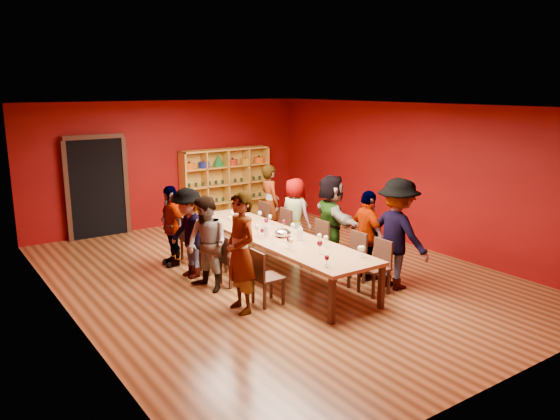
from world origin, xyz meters
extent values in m
cube|color=#542C16|center=(0.00, 0.00, -0.01)|extent=(7.10, 9.10, 0.02)
cube|color=#590404|center=(0.00, 4.51, 1.50)|extent=(7.10, 0.02, 3.00)
cube|color=#590404|center=(0.00, -4.51, 1.50)|extent=(7.10, 0.02, 3.00)
cube|color=#590404|center=(-3.51, 0.00, 1.50)|extent=(0.02, 9.10, 3.00)
cube|color=#590404|center=(3.51, 0.00, 1.50)|extent=(0.02, 9.10, 3.00)
cube|color=white|center=(0.00, 0.00, 3.01)|extent=(7.10, 9.10, 0.02)
cube|color=#A26D43|center=(0.00, 0.00, 0.72)|extent=(1.10, 4.50, 0.06)
cube|color=black|center=(-0.49, -2.17, 0.34)|extent=(0.08, 0.08, 0.69)
cube|color=black|center=(-0.49, 2.17, 0.34)|extent=(0.08, 0.08, 0.69)
cube|color=black|center=(0.49, -2.17, 0.34)|extent=(0.08, 0.08, 0.69)
cube|color=black|center=(0.49, 2.17, 0.34)|extent=(0.08, 0.08, 0.69)
cube|color=black|center=(-1.80, 4.44, 1.10)|extent=(1.20, 0.14, 2.20)
cube|color=black|center=(-1.80, 4.37, 2.25)|extent=(1.32, 0.06, 0.10)
cube|color=black|center=(-2.45, 4.37, 1.10)|extent=(0.10, 0.06, 2.20)
cube|color=black|center=(-1.15, 4.37, 1.10)|extent=(0.10, 0.06, 2.20)
cube|color=#C38A2C|center=(0.22, 4.28, 0.90)|extent=(0.04, 0.40, 1.80)
cube|color=#C38A2C|center=(2.58, 4.28, 0.90)|extent=(0.04, 0.40, 1.80)
cube|color=#C38A2C|center=(1.40, 4.28, 1.78)|extent=(2.40, 0.40, 0.04)
cube|color=#C38A2C|center=(1.40, 4.28, 0.02)|extent=(2.40, 0.40, 0.04)
cube|color=#C38A2C|center=(1.40, 4.47, 0.90)|extent=(2.40, 0.02, 1.80)
cube|color=#C38A2C|center=(1.40, 4.28, 0.45)|extent=(2.36, 0.38, 0.03)
cube|color=#C38A2C|center=(1.40, 4.28, 0.90)|extent=(2.36, 0.38, 0.03)
cube|color=#C38A2C|center=(1.40, 4.28, 1.35)|extent=(2.36, 0.38, 0.03)
cube|color=#C38A2C|center=(0.80, 4.28, 0.90)|extent=(0.03, 0.38, 1.76)
cube|color=#C38A2C|center=(1.40, 4.28, 0.90)|extent=(0.03, 0.38, 1.76)
cube|color=#C38A2C|center=(2.00, 4.28, 0.90)|extent=(0.03, 0.38, 1.76)
cylinder|color=#F15B0E|center=(0.40, 4.28, 1.44)|extent=(0.26, 0.26, 0.15)
sphere|color=black|center=(0.40, 4.28, 1.53)|extent=(0.05, 0.05, 0.05)
cylinder|color=navy|center=(0.80, 4.28, 1.44)|extent=(0.26, 0.26, 0.15)
sphere|color=black|center=(0.80, 4.28, 1.53)|extent=(0.05, 0.05, 0.05)
cylinder|color=#1B6D2D|center=(1.20, 4.28, 1.41)|extent=(0.26, 0.26, 0.08)
cone|color=#1B6D2D|center=(1.20, 4.28, 1.56)|extent=(0.24, 0.24, 0.22)
cylinder|color=#AD2C13|center=(1.60, 4.28, 1.44)|extent=(0.26, 0.26, 0.15)
sphere|color=black|center=(1.60, 4.28, 1.53)|extent=(0.05, 0.05, 0.05)
cylinder|color=#C07A16|center=(2.00, 4.28, 1.44)|extent=(0.26, 0.26, 0.15)
sphere|color=black|center=(2.00, 4.28, 1.53)|extent=(0.05, 0.05, 0.05)
cylinder|color=#F15B0E|center=(2.40, 4.28, 1.44)|extent=(0.26, 0.26, 0.15)
sphere|color=black|center=(2.40, 4.28, 1.53)|extent=(0.05, 0.05, 0.05)
cylinder|color=black|center=(0.38, 4.28, 0.52)|extent=(0.07, 0.07, 0.10)
cylinder|color=black|center=(0.56, 4.28, 0.52)|extent=(0.07, 0.07, 0.10)
cylinder|color=black|center=(0.75, 4.28, 0.52)|extent=(0.07, 0.07, 0.10)
cylinder|color=black|center=(0.93, 4.28, 0.52)|extent=(0.07, 0.07, 0.10)
cylinder|color=black|center=(1.12, 4.28, 0.52)|extent=(0.07, 0.07, 0.10)
cylinder|color=black|center=(1.30, 4.28, 0.52)|extent=(0.07, 0.07, 0.10)
cylinder|color=black|center=(1.49, 4.28, 0.52)|extent=(0.07, 0.07, 0.10)
cylinder|color=black|center=(1.67, 4.28, 0.52)|extent=(0.07, 0.07, 0.10)
cylinder|color=black|center=(1.86, 4.28, 0.52)|extent=(0.07, 0.07, 0.10)
cylinder|color=black|center=(2.04, 4.28, 0.52)|extent=(0.07, 0.07, 0.10)
cylinder|color=black|center=(2.23, 4.28, 0.52)|extent=(0.07, 0.07, 0.10)
cylinder|color=black|center=(2.42, 4.28, 0.52)|extent=(0.07, 0.07, 0.10)
cylinder|color=black|center=(0.38, 4.28, 0.97)|extent=(0.07, 0.07, 0.10)
cylinder|color=black|center=(0.56, 4.28, 0.97)|extent=(0.07, 0.07, 0.10)
cylinder|color=black|center=(0.75, 4.28, 0.97)|extent=(0.07, 0.07, 0.10)
cylinder|color=black|center=(0.93, 4.28, 0.97)|extent=(0.07, 0.07, 0.10)
cylinder|color=black|center=(1.12, 4.28, 0.97)|extent=(0.07, 0.07, 0.10)
cylinder|color=black|center=(1.30, 4.28, 0.97)|extent=(0.07, 0.07, 0.10)
cylinder|color=black|center=(1.49, 4.28, 0.97)|extent=(0.07, 0.07, 0.10)
cylinder|color=black|center=(1.67, 4.28, 0.97)|extent=(0.07, 0.07, 0.10)
cylinder|color=black|center=(1.86, 4.28, 0.97)|extent=(0.07, 0.07, 0.10)
cylinder|color=black|center=(2.04, 4.28, 0.97)|extent=(0.07, 0.07, 0.10)
cylinder|color=black|center=(2.23, 4.28, 0.97)|extent=(0.07, 0.07, 0.10)
cylinder|color=black|center=(2.42, 4.28, 0.97)|extent=(0.07, 0.07, 0.10)
cube|color=black|center=(-0.83, -1.03, 0.43)|extent=(0.42, 0.42, 0.04)
cube|color=black|center=(-1.02, -1.03, 0.67)|extent=(0.04, 0.40, 0.44)
cube|color=black|center=(-1.00, -1.20, 0.21)|extent=(0.04, 0.04, 0.41)
cube|color=black|center=(-0.66, -1.20, 0.21)|extent=(0.04, 0.04, 0.41)
cube|color=black|center=(-1.00, -0.86, 0.21)|extent=(0.04, 0.04, 0.41)
cube|color=black|center=(-0.66, -0.86, 0.21)|extent=(0.04, 0.04, 0.41)
imported|color=#121B33|center=(-1.31, -1.03, 0.92)|extent=(0.52, 0.69, 1.83)
cube|color=black|center=(-0.83, 0.02, 0.43)|extent=(0.42, 0.42, 0.04)
cube|color=black|center=(-1.02, 0.02, 0.67)|extent=(0.04, 0.40, 0.44)
cube|color=black|center=(-1.00, -0.15, 0.21)|extent=(0.04, 0.04, 0.41)
cube|color=black|center=(-0.66, -0.15, 0.21)|extent=(0.04, 0.04, 0.41)
cube|color=black|center=(-1.00, 0.19, 0.21)|extent=(0.04, 0.04, 0.41)
cube|color=black|center=(-0.66, 0.19, 0.21)|extent=(0.04, 0.04, 0.41)
imported|color=#515256|center=(-1.33, 0.02, 0.79)|extent=(0.57, 0.84, 1.59)
cube|color=black|center=(-0.83, 0.79, 0.43)|extent=(0.42, 0.42, 0.04)
cube|color=black|center=(-1.02, 0.79, 0.67)|extent=(0.04, 0.40, 0.44)
cube|color=black|center=(-1.00, 0.62, 0.21)|extent=(0.04, 0.04, 0.41)
cube|color=black|center=(-0.66, 0.62, 0.21)|extent=(0.04, 0.04, 0.41)
cube|color=black|center=(-1.00, 0.96, 0.21)|extent=(0.04, 0.04, 0.41)
cube|color=black|center=(-0.66, 0.96, 0.21)|extent=(0.04, 0.04, 0.41)
imported|color=#6197C9|center=(-1.29, 0.79, 0.80)|extent=(0.53, 1.08, 1.61)
cube|color=black|center=(-0.83, 1.60, 0.43)|extent=(0.42, 0.42, 0.04)
cube|color=black|center=(-1.02, 1.60, 0.67)|extent=(0.04, 0.40, 0.44)
cube|color=black|center=(-1.00, 1.43, 0.21)|extent=(0.04, 0.04, 0.41)
cube|color=black|center=(-0.66, 1.43, 0.21)|extent=(0.04, 0.04, 0.41)
cube|color=black|center=(-1.00, 1.77, 0.21)|extent=(0.04, 0.04, 0.41)
cube|color=black|center=(-0.66, 1.77, 0.21)|extent=(0.04, 0.04, 0.41)
imported|color=#5479AD|center=(-1.27, 1.60, 0.77)|extent=(0.44, 0.91, 1.53)
cube|color=black|center=(0.83, -1.66, 0.43)|extent=(0.42, 0.42, 0.04)
cube|color=black|center=(1.02, -1.66, 0.67)|extent=(0.04, 0.40, 0.44)
cube|color=black|center=(0.66, -1.83, 0.21)|extent=(0.04, 0.04, 0.41)
cube|color=black|center=(1.00, -1.83, 0.21)|extent=(0.04, 0.04, 0.41)
cube|color=black|center=(0.66, -1.49, 0.21)|extent=(0.04, 0.04, 0.41)
cube|color=black|center=(1.00, -1.49, 0.21)|extent=(0.04, 0.04, 0.41)
imported|color=tan|center=(1.34, -1.66, 0.93)|extent=(0.56, 1.23, 1.87)
cube|color=black|center=(0.83, -1.08, 0.43)|extent=(0.42, 0.42, 0.04)
cube|color=black|center=(1.02, -1.08, 0.67)|extent=(0.04, 0.40, 0.44)
cube|color=black|center=(0.66, -1.25, 0.21)|extent=(0.04, 0.04, 0.41)
cube|color=black|center=(1.00, -1.25, 0.21)|extent=(0.04, 0.04, 0.41)
cube|color=black|center=(0.66, -0.91, 0.21)|extent=(0.04, 0.04, 0.41)
cube|color=black|center=(1.00, -0.91, 0.21)|extent=(0.04, 0.04, 0.41)
imported|color=#47474C|center=(1.22, -1.08, 0.79)|extent=(0.57, 0.99, 1.59)
cube|color=black|center=(0.83, -0.08, 0.43)|extent=(0.42, 0.42, 0.04)
cube|color=black|center=(1.02, -0.08, 0.67)|extent=(0.04, 0.40, 0.44)
cube|color=black|center=(0.66, -0.25, 0.21)|extent=(0.04, 0.04, 0.41)
cube|color=black|center=(1.00, -0.25, 0.21)|extent=(0.04, 0.04, 0.41)
cube|color=black|center=(0.66, 0.09, 0.21)|extent=(0.04, 0.04, 0.41)
cube|color=black|center=(1.00, 0.09, 0.21)|extent=(0.04, 0.04, 0.41)
imported|color=#4B4B50|center=(1.23, -0.08, 0.87)|extent=(0.88, 1.67, 1.73)
cube|color=black|center=(0.83, 1.09, 0.43)|extent=(0.42, 0.42, 0.04)
cube|color=black|center=(1.02, 1.09, 0.67)|extent=(0.04, 0.40, 0.44)
cube|color=black|center=(0.66, 0.92, 0.21)|extent=(0.04, 0.04, 0.41)
cube|color=black|center=(1.00, 0.92, 0.21)|extent=(0.04, 0.04, 0.41)
cube|color=black|center=(0.66, 1.26, 0.21)|extent=(0.04, 0.04, 0.41)
cube|color=black|center=(1.00, 1.26, 0.21)|extent=(0.04, 0.04, 0.41)
imported|color=#4C4C51|center=(1.24, 1.09, 0.75)|extent=(0.55, 0.80, 1.50)
cube|color=black|center=(0.83, 1.92, 0.43)|extent=(0.42, 0.42, 0.04)
cube|color=black|center=(1.02, 1.92, 0.67)|extent=(0.04, 0.40, 0.44)
cube|color=black|center=(0.66, 1.75, 0.21)|extent=(0.04, 0.04, 0.41)
cube|color=black|center=(1.00, 1.75, 0.21)|extent=(0.04, 0.04, 0.41)
cube|color=black|center=(0.66, 2.09, 0.21)|extent=(0.04, 0.04, 0.41)
cube|color=black|center=(1.00, 2.09, 0.21)|extent=(0.04, 0.04, 0.41)
imported|color=#5177A7|center=(1.18, 1.92, 0.84)|extent=(0.53, 0.67, 1.68)
cylinder|color=silver|center=(0.27, 1.85, 0.75)|extent=(0.06, 0.06, 0.01)
cylinder|color=silver|center=(0.27, 1.85, 0.81)|extent=(0.01, 0.01, 0.11)
ellipsoid|color=#4D0814|center=(0.27, 1.85, 0.91)|extent=(0.08, 0.08, 0.09)
cylinder|color=silver|center=(-0.11, -0.46, 0.75)|extent=(0.06, 0.06, 0.01)
cylinder|color=silver|center=(-0.11, -0.46, 0.81)|extent=(0.01, 0.01, 0.10)
ellipsoid|color=beige|center=(-0.11, -0.46, 0.89)|extent=(0.07, 0.07, 0.09)
cylinder|color=silver|center=(0.35, 1.04, 0.75)|extent=(0.06, 0.06, 0.01)
cylinder|color=silver|center=(0.35, 1.04, 0.81)|extent=(0.01, 0.01, 0.11)
ellipsoid|color=silver|center=(0.35, 1.04, 0.90)|extent=(0.08, 0.08, 0.09)
cylinder|color=silver|center=(0.27, -1.09, 0.75)|extent=(0.06, 0.06, 0.01)
cylinder|color=silver|center=(0.27, -1.09, 0.81)|extent=(0.01, 0.01, 0.11)
ellipsoid|color=beige|center=(0.27, -1.09, 0.90)|extent=(0.08, 0.08, 0.09)
cylinder|color=silver|center=(-0.30, -1.80, 0.75)|extent=(0.06, 0.06, 0.01)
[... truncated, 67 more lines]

